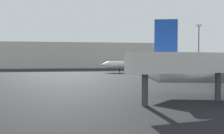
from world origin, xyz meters
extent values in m
cone|color=white|center=(7.83, 20.13, 3.47)|extent=(4.42, 4.16, 3.41)
cube|color=white|center=(10.15, 19.61, 3.81)|extent=(4.19, 8.69, 0.16)
cube|color=#1947B2|center=(10.63, 19.50, 7.92)|extent=(3.18, 1.00, 5.48)
cylinder|color=white|center=(20.54, 69.39, 2.94)|extent=(23.56, 7.30, 2.77)
cone|color=white|center=(7.54, 71.98, 2.94)|extent=(3.52, 3.31, 2.77)
cone|color=white|center=(33.54, 66.80, 2.94)|extent=(3.52, 3.31, 2.77)
cube|color=white|center=(21.69, 69.16, 2.53)|extent=(6.42, 18.66, 0.18)
cube|color=white|center=(31.69, 67.17, 3.22)|extent=(2.96, 6.45, 0.12)
cube|color=#147F4C|center=(31.33, 67.24, 6.29)|extent=(2.37, 0.68, 3.93)
cylinder|color=#4C4C54|center=(20.32, 65.86, 2.39)|extent=(2.44, 1.74, 1.33)
cylinder|color=#4C4C54|center=(21.69, 72.74, 2.39)|extent=(2.44, 1.74, 1.33)
cube|color=black|center=(13.17, 70.86, 0.78)|extent=(0.44, 0.44, 1.56)
cube|color=black|center=(21.40, 67.71, 0.78)|extent=(0.44, 0.44, 1.56)
cube|color=black|center=(21.98, 70.61, 0.78)|extent=(0.44, 0.44, 1.56)
cube|color=silver|center=(10.60, 14.00, 4.68)|extent=(14.10, 3.70, 2.40)
cylinder|color=#3F3F44|center=(15.45, 14.75, 1.74)|extent=(0.70, 0.70, 3.48)
cylinder|color=#3F3F44|center=(5.75, 13.26, 1.74)|extent=(0.70, 0.70, 3.48)
cylinder|color=slate|center=(48.67, 76.67, 9.57)|extent=(0.50, 0.50, 19.15)
cube|color=#F2EACC|center=(48.67, 76.67, 19.55)|extent=(2.40, 0.50, 0.80)
cube|color=beige|center=(-5.30, 119.76, 7.20)|extent=(96.72, 20.08, 14.40)
camera|label=1|loc=(-1.06, -9.28, 5.11)|focal=34.31mm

